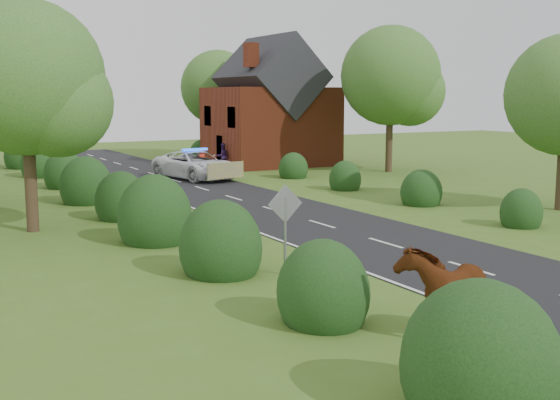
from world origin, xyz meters
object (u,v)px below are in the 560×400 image
cow (446,297)px  pedestrian_purple (223,156)px  road_sign (285,216)px  pedestrian_red (201,162)px  police_van (195,165)px

cow → pedestrian_purple: (9.68, 32.64, 0.05)m
road_sign → pedestrian_purple: size_ratio=1.44×
pedestrian_purple → pedestrian_red: bearing=43.7°
cow → police_van: size_ratio=0.36×
cow → pedestrian_red: pedestrian_red is taller
road_sign → police_van: 23.23m
pedestrian_red → road_sign: bearing=63.8°
police_van → pedestrian_red: 1.67m
cow → pedestrian_purple: bearing=156.0°
road_sign → pedestrian_red: size_ratio=1.47×
police_van → pedestrian_red: size_ratio=3.78×
pedestrian_red → cow: bearing=68.0°
road_sign → cow: (0.47, -5.93, -0.83)m
pedestrian_purple → road_sign: bearing=65.7°
police_van → pedestrian_red: (0.96, 1.37, 0.02)m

